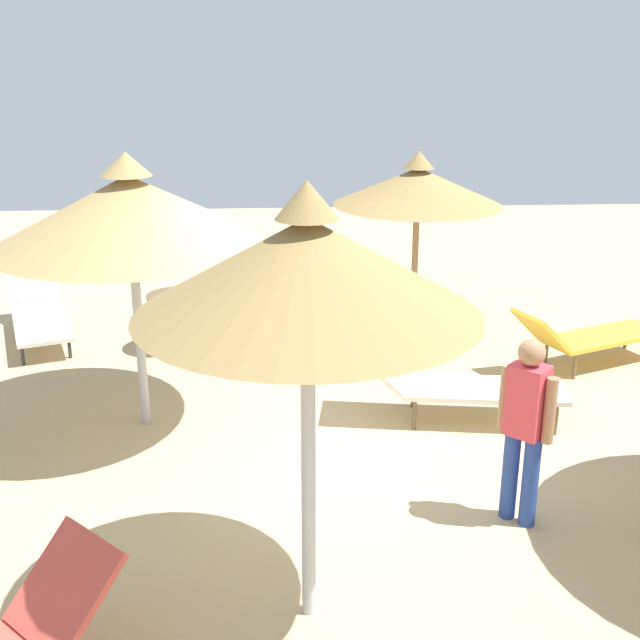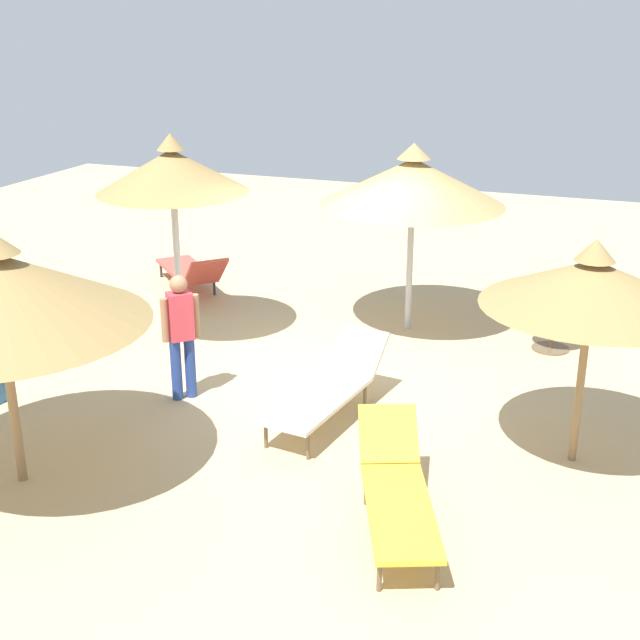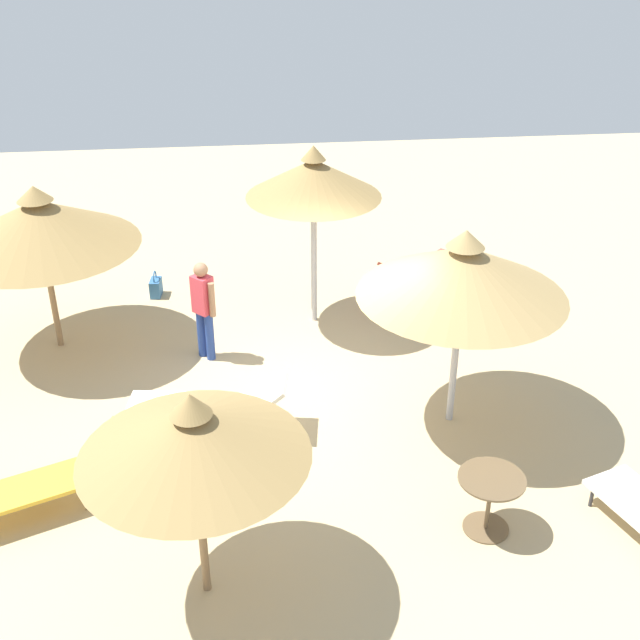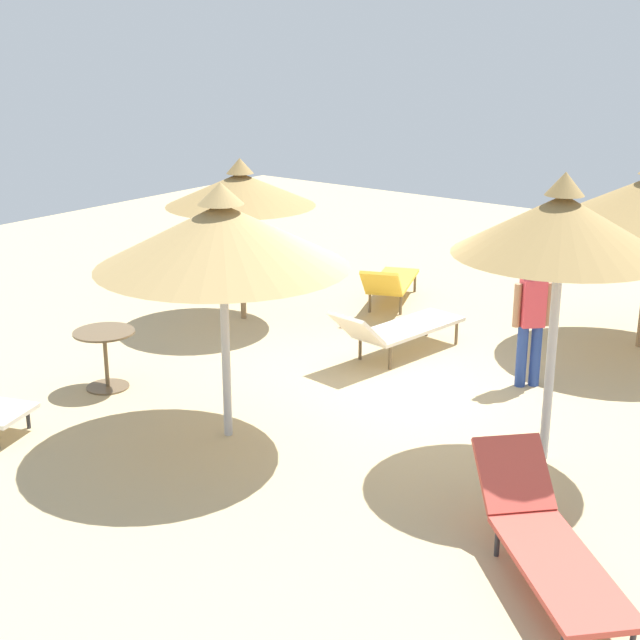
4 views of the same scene
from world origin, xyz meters
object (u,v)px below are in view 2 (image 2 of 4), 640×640
object	(u,v)px
parasol_umbrella_center	(172,171)
side_table_round	(554,315)
person_standing_far_right	(181,330)
lounge_chair_near_left	(397,489)
lounge_chair_edge	(329,386)
parasol_umbrella_far_right	(592,283)
parasol_umbrella_back	(413,182)
lounge_chair_far_left	(192,271)
lounge_chair_front	(604,291)

from	to	relation	value
parasol_umbrella_center	side_table_round	distance (m)	5.52
parasol_umbrella_center	person_standing_far_right	size ratio (longest dim) A/B	1.87
lounge_chair_near_left	lounge_chair_edge	xyz separation A→B (m)	(1.31, -1.85, 0.00)
lounge_chair_edge	person_standing_far_right	distance (m)	1.88
parasol_umbrella_center	side_table_round	world-z (taller)	parasol_umbrella_center
side_table_round	parasol_umbrella_far_right	bearing A→B (deg)	100.02
parasol_umbrella_far_right	person_standing_far_right	bearing A→B (deg)	0.89
parasol_umbrella_back	lounge_chair_far_left	xyz separation A→B (m)	(3.82, -0.47, -1.82)
parasol_umbrella_center	parasol_umbrella_back	bearing A→B (deg)	-152.44
lounge_chair_near_left	lounge_chair_front	bearing A→B (deg)	-102.08
parasol_umbrella_center	person_standing_far_right	bearing A→B (deg)	119.99
lounge_chair_far_left	lounge_chair_near_left	distance (m)	7.42
parasol_umbrella_far_right	lounge_chair_near_left	distance (m)	2.77
parasol_umbrella_back	lounge_chair_near_left	bearing A→B (deg)	103.55
lounge_chair_far_left	lounge_chair_edge	world-z (taller)	lounge_chair_far_left
lounge_chair_near_left	side_table_round	size ratio (longest dim) A/B	2.80
parasol_umbrella_far_right	lounge_chair_near_left	size ratio (longest dim) A/B	1.16
lounge_chair_near_left	parasol_umbrella_back	bearing A→B (deg)	-76.45
lounge_chair_front	lounge_chair_near_left	distance (m)	6.92
parasol_umbrella_center	lounge_chair_front	distance (m)	6.79
parasol_umbrella_far_right	parasol_umbrella_center	xyz separation A→B (m)	(5.53, -1.64, 0.46)
lounge_chair_edge	lounge_chair_far_left	bearing A→B (deg)	-44.27
parasol_umbrella_far_right	side_table_round	world-z (taller)	parasol_umbrella_far_right
lounge_chair_front	lounge_chair_edge	xyz separation A→B (m)	(2.76, 4.92, 0.06)
lounge_chair_far_left	lounge_chair_near_left	xyz separation A→B (m)	(-5.02, 5.46, 0.04)
parasol_umbrella_back	side_table_round	distance (m)	2.67
lounge_chair_near_left	side_table_round	world-z (taller)	lounge_chair_near_left
side_table_round	person_standing_far_right	bearing A→B (deg)	38.09
parasol_umbrella_back	person_standing_far_right	world-z (taller)	parasol_umbrella_back
lounge_chair_front	side_table_round	distance (m)	1.97
parasol_umbrella_center	lounge_chair_front	xyz separation A→B (m)	(-5.57, -3.30, -2.07)
lounge_chair_near_left	person_standing_far_right	xyz separation A→B (m)	(3.13, -1.76, 0.48)
parasol_umbrella_back	lounge_chair_edge	world-z (taller)	parasol_umbrella_back
parasol_umbrella_back	parasol_umbrella_center	bearing A→B (deg)	27.56
parasol_umbrella_back	lounge_chair_edge	bearing A→B (deg)	88.04
parasol_umbrella_back	lounge_chair_near_left	distance (m)	5.43
parasol_umbrella_back	lounge_chair_near_left	size ratio (longest dim) A/B	1.32
parasol_umbrella_far_right	side_table_round	bearing A→B (deg)	-79.98
parasol_umbrella_center	person_standing_far_right	world-z (taller)	parasol_umbrella_center
parasol_umbrella_far_right	lounge_chair_far_left	size ratio (longest dim) A/B	1.22
parasol_umbrella_center	parasol_umbrella_back	size ratio (longest dim) A/B	1.07
lounge_chair_far_left	person_standing_far_right	world-z (taller)	person_standing_far_right
parasol_umbrella_far_right	parasol_umbrella_back	distance (m)	4.11
lounge_chair_far_left	person_standing_far_right	size ratio (longest dim) A/B	1.26
lounge_chair_edge	person_standing_far_right	size ratio (longest dim) A/B	1.39
parasol_umbrella_back	parasol_umbrella_far_right	bearing A→B (deg)	129.52
parasol_umbrella_far_right	side_table_round	xyz separation A→B (m)	(0.54, -3.06, -1.44)
parasol_umbrella_center	lounge_chair_front	world-z (taller)	parasol_umbrella_center
parasol_umbrella_far_right	person_standing_far_right	distance (m)	4.66
parasol_umbrella_far_right	lounge_chair_front	world-z (taller)	parasol_umbrella_far_right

